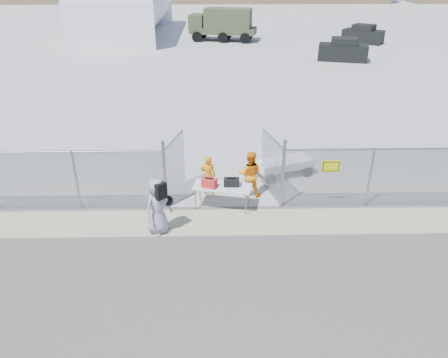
{
  "coord_description": "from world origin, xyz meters",
  "views": [
    {
      "loc": [
        -0.27,
        -11.22,
        7.84
      ],
      "look_at": [
        0.0,
        2.0,
        1.1
      ],
      "focal_mm": 35.0,
      "sensor_mm": 36.0,
      "label": 1
    }
  ],
  "objects_px": {
    "folding_table": "(222,197)",
    "visitor": "(158,206)",
    "security_worker_left": "(208,175)",
    "utility_trailer": "(282,165)",
    "security_worker_right": "(250,174)"
  },
  "relations": [
    {
      "from": "utility_trailer",
      "to": "security_worker_left",
      "type": "bearing_deg",
      "value": -172.69
    },
    {
      "from": "folding_table",
      "to": "utility_trailer",
      "type": "bearing_deg",
      "value": 59.31
    },
    {
      "from": "folding_table",
      "to": "visitor",
      "type": "distance_m",
      "value": 2.56
    },
    {
      "from": "visitor",
      "to": "utility_trailer",
      "type": "distance_m",
      "value": 6.09
    },
    {
      "from": "security_worker_right",
      "to": "utility_trailer",
      "type": "height_order",
      "value": "security_worker_right"
    },
    {
      "from": "folding_table",
      "to": "security_worker_right",
      "type": "bearing_deg",
      "value": 52.34
    },
    {
      "from": "visitor",
      "to": "utility_trailer",
      "type": "height_order",
      "value": "visitor"
    },
    {
      "from": "folding_table",
      "to": "utility_trailer",
      "type": "relative_size",
      "value": 0.66
    },
    {
      "from": "folding_table",
      "to": "security_worker_left",
      "type": "relative_size",
      "value": 1.31
    },
    {
      "from": "folding_table",
      "to": "visitor",
      "type": "xyz_separation_m",
      "value": [
        -2.03,
        -1.48,
        0.52
      ]
    },
    {
      "from": "security_worker_left",
      "to": "utility_trailer",
      "type": "bearing_deg",
      "value": -142.77
    },
    {
      "from": "security_worker_right",
      "to": "folding_table",
      "type": "bearing_deg",
      "value": 49.48
    },
    {
      "from": "folding_table",
      "to": "visitor",
      "type": "bearing_deg",
      "value": -131.85
    },
    {
      "from": "folding_table",
      "to": "security_worker_left",
      "type": "bearing_deg",
      "value": 128.09
    },
    {
      "from": "folding_table",
      "to": "utility_trailer",
      "type": "distance_m",
      "value": 3.59
    }
  ]
}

